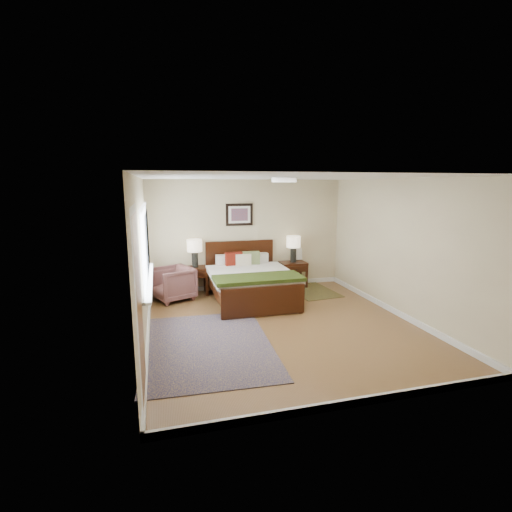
{
  "coord_description": "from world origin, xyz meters",
  "views": [
    {
      "loc": [
        -1.99,
        -5.75,
        2.38
      ],
      "look_at": [
        -0.22,
        0.94,
        1.05
      ],
      "focal_mm": 26.0,
      "sensor_mm": 36.0,
      "label": 1
    }
  ],
  "objects_px": {
    "lamp_left": "(195,248)",
    "armchair": "(173,284)",
    "rug_persian": "(208,345)",
    "nightstand_right": "(293,272)",
    "nightstand_left": "(195,273)",
    "lamp_right": "(293,244)",
    "bed": "(250,277)"
  },
  "relations": [
    {
      "from": "nightstand_left",
      "to": "armchair",
      "type": "bearing_deg",
      "value": -148.96
    },
    {
      "from": "bed",
      "to": "nightstand_right",
      "type": "bearing_deg",
      "value": 31.68
    },
    {
      "from": "lamp_left",
      "to": "nightstand_left",
      "type": "bearing_deg",
      "value": -90.0
    },
    {
      "from": "bed",
      "to": "rug_persian",
      "type": "relative_size",
      "value": 0.78
    },
    {
      "from": "bed",
      "to": "nightstand_right",
      "type": "distance_m",
      "value": 1.47
    },
    {
      "from": "armchair",
      "to": "nightstand_left",
      "type": "bearing_deg",
      "value": 98.18
    },
    {
      "from": "bed",
      "to": "lamp_right",
      "type": "bearing_deg",
      "value": 32.08
    },
    {
      "from": "rug_persian",
      "to": "nightstand_right",
      "type": "bearing_deg",
      "value": 51.77
    },
    {
      "from": "rug_persian",
      "to": "lamp_left",
      "type": "bearing_deg",
      "value": 90.49
    },
    {
      "from": "bed",
      "to": "nightstand_left",
      "type": "distance_m",
      "value": 1.29
    },
    {
      "from": "bed",
      "to": "nightstand_left",
      "type": "xyz_separation_m",
      "value": [
        -1.05,
        0.76,
        -0.03
      ]
    },
    {
      "from": "armchair",
      "to": "bed",
      "type": "bearing_deg",
      "value": 50.79
    },
    {
      "from": "nightstand_right",
      "to": "lamp_left",
      "type": "relative_size",
      "value": 0.98
    },
    {
      "from": "lamp_left",
      "to": "rug_persian",
      "type": "xyz_separation_m",
      "value": [
        -0.1,
        -2.78,
        -1.02
      ]
    },
    {
      "from": "lamp_right",
      "to": "armchair",
      "type": "distance_m",
      "value": 2.89
    },
    {
      "from": "bed",
      "to": "armchair",
      "type": "height_order",
      "value": "bed"
    },
    {
      "from": "nightstand_left",
      "to": "lamp_right",
      "type": "height_order",
      "value": "lamp_right"
    },
    {
      "from": "bed",
      "to": "lamp_left",
      "type": "bearing_deg",
      "value": 143.33
    },
    {
      "from": "nightstand_right",
      "to": "lamp_left",
      "type": "xyz_separation_m",
      "value": [
        -2.29,
        0.01,
        0.67
      ]
    },
    {
      "from": "lamp_right",
      "to": "rug_persian",
      "type": "bearing_deg",
      "value": -130.74
    },
    {
      "from": "lamp_right",
      "to": "rug_persian",
      "type": "xyz_separation_m",
      "value": [
        -2.39,
        -2.78,
        -1.01
      ]
    },
    {
      "from": "nightstand_right",
      "to": "armchair",
      "type": "bearing_deg",
      "value": -173.63
    },
    {
      "from": "lamp_left",
      "to": "bed",
      "type": "bearing_deg",
      "value": -36.67
    },
    {
      "from": "armchair",
      "to": "rug_persian",
      "type": "height_order",
      "value": "armchair"
    },
    {
      "from": "nightstand_right",
      "to": "armchair",
      "type": "distance_m",
      "value": 2.81
    },
    {
      "from": "nightstand_left",
      "to": "lamp_right",
      "type": "bearing_deg",
      "value": 0.53
    },
    {
      "from": "bed",
      "to": "nightstand_right",
      "type": "relative_size",
      "value": 3.42
    },
    {
      "from": "lamp_right",
      "to": "nightstand_right",
      "type": "bearing_deg",
      "value": -90.0
    },
    {
      "from": "bed",
      "to": "nightstand_left",
      "type": "relative_size",
      "value": 3.4
    },
    {
      "from": "lamp_left",
      "to": "armchair",
      "type": "distance_m",
      "value": 0.9
    },
    {
      "from": "lamp_left",
      "to": "nightstand_right",
      "type": "bearing_deg",
      "value": -0.31
    },
    {
      "from": "bed",
      "to": "lamp_left",
      "type": "height_order",
      "value": "lamp_left"
    }
  ]
}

